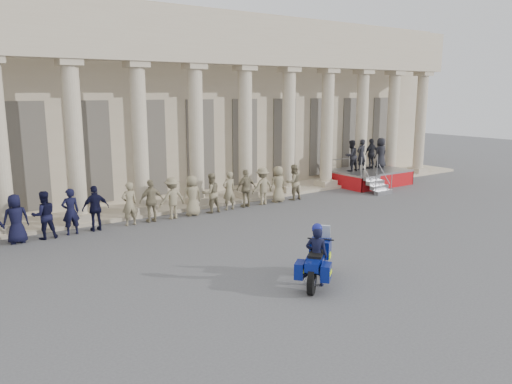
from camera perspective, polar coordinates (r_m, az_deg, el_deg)
The scene contains 6 objects.
ground at distance 15.49m, azimuth 3.43°, elevation -7.86°, with size 90.00×90.00×0.00m, color #48484A.
building at distance 27.71m, azimuth -16.11°, elevation 9.74°, with size 40.00×12.50×9.00m.
officer_rank at distance 19.18m, azimuth -20.83°, elevation -2.17°, with size 22.11×0.65×1.71m.
reviewing_stand at distance 28.44m, azimuth 12.67°, elevation 3.39°, with size 4.14×3.99×2.54m.
motorcycle at distance 13.64m, azimuth 6.99°, elevation -7.81°, with size 1.90×1.67×1.46m.
rider at distance 13.45m, azimuth 6.93°, elevation -7.10°, with size 0.67×0.70×1.71m.
Camera 1 is at (-9.17, -11.40, 5.09)m, focal length 35.00 mm.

